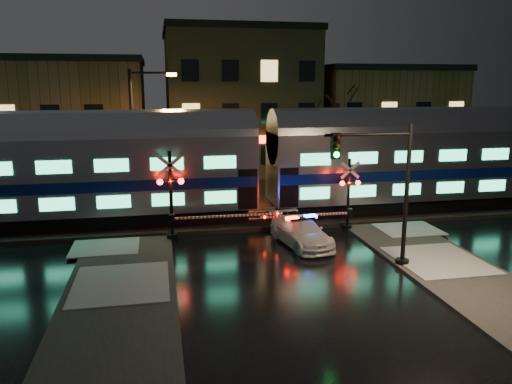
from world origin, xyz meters
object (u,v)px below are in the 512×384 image
at_px(police_car, 301,232).
at_px(traffic_light, 386,194).
at_px(streetlight, 137,130).
at_px(crossing_signal_left, 179,204).
at_px(crossing_signal_right, 342,202).

bearing_deg(police_car, traffic_light, -65.84).
distance_m(police_car, streetlight, 12.11).
xyz_separation_m(crossing_signal_left, streetlight, (-2.01, 6.69, 2.96)).
xyz_separation_m(crossing_signal_right, crossing_signal_left, (-8.24, 0.01, 0.26)).
bearing_deg(crossing_signal_right, crossing_signal_left, 179.90).
xyz_separation_m(crossing_signal_left, traffic_light, (7.99, -5.36, 1.34)).
bearing_deg(crossing_signal_left, police_car, -18.03).
bearing_deg(crossing_signal_right, streetlight, 146.82).
xyz_separation_m(police_car, crossing_signal_right, (2.67, 1.80, 0.90)).
distance_m(police_car, crossing_signal_left, 5.97).
height_order(crossing_signal_right, streetlight, streetlight).
height_order(traffic_light, streetlight, streetlight).
relative_size(police_car, streetlight, 0.55).
distance_m(traffic_light, streetlight, 15.74).
relative_size(crossing_signal_left, traffic_light, 1.04).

